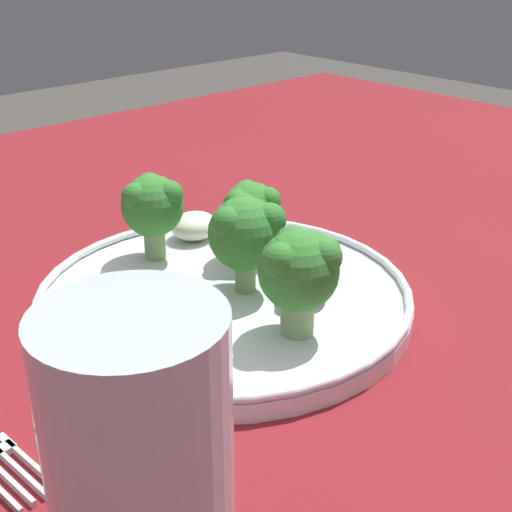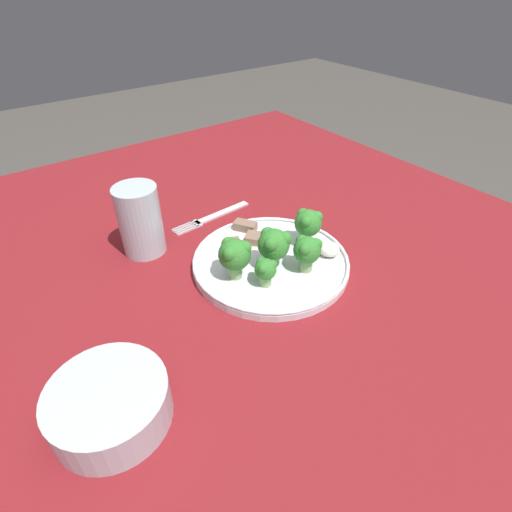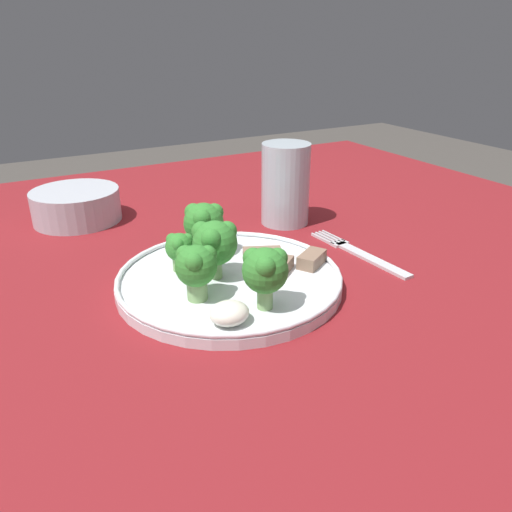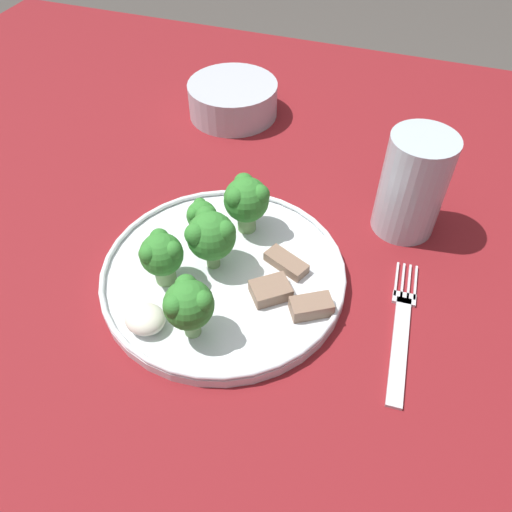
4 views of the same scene
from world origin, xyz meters
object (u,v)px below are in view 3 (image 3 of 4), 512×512
Objects in this scene: cream_bowl at (76,206)px; drinking_glass at (285,189)px; dinner_plate at (230,279)px; fork at (359,253)px.

drinking_glass reaches higher than cream_bowl.
cream_bowl is 1.09× the size of drinking_glass.
dinner_plate is 2.13× the size of drinking_glass.
cream_bowl is at bearing 149.43° from drinking_glass.
cream_bowl is (-0.30, 0.32, 0.02)m from fork.
cream_bowl reaches higher than dinner_plate.
fork is 1.31× the size of cream_bowl.
dinner_plate is 1.49× the size of fork.
drinking_glass is at bearing 97.99° from fork.
drinking_glass is at bearing 41.35° from dinner_plate.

